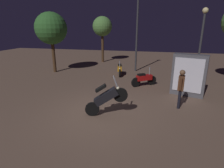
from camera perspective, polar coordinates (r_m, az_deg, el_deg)
ground_plane at (r=7.46m, az=-3.81°, el=-9.22°), size 40.00×40.00×0.00m
motorcycle_black_foreground at (r=6.98m, az=-1.90°, el=-4.42°), size 1.63×0.54×1.63m
motorcycle_orange_parked_left at (r=13.13m, az=2.43°, el=4.71°), size 0.47×1.65×1.11m
motorcycle_red_parked_right at (r=10.82m, az=10.09°, el=1.64°), size 1.41×1.04×1.11m
person_rider_beside at (r=8.11m, az=20.94°, el=-0.49°), size 0.30×0.67×1.69m
streetlamp_near at (r=13.31m, az=26.53°, el=13.86°), size 0.36×0.36×4.51m
streetlamp_far at (r=14.20m, az=7.98°, el=18.30°), size 0.36×0.36×5.73m
tree_center_bg at (r=18.03m, az=-3.08°, el=17.58°), size 1.84×1.84×4.34m
tree_right_bg at (r=14.47m, az=-18.70°, el=16.22°), size 2.32×2.32×4.42m
kiosk_billboard at (r=9.82m, az=23.05°, el=2.57°), size 1.68×0.96×2.10m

